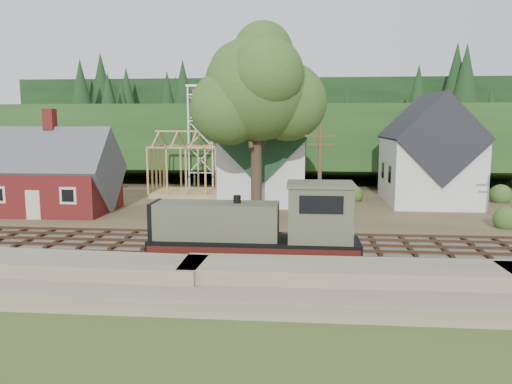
# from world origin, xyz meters

# --- Properties ---
(ground) EXTENTS (140.00, 140.00, 0.00)m
(ground) POSITION_xyz_m (0.00, 0.00, 0.00)
(ground) COLOR #384C1E
(ground) RESTS_ON ground
(embankment) EXTENTS (64.00, 5.00, 1.60)m
(embankment) POSITION_xyz_m (0.00, -8.50, 0.00)
(embankment) COLOR #7F7259
(embankment) RESTS_ON ground
(railroad_bed) EXTENTS (64.00, 11.00, 0.16)m
(railroad_bed) POSITION_xyz_m (0.00, 0.00, 0.08)
(railroad_bed) COLOR #726B5B
(railroad_bed) RESTS_ON ground
(village_flat) EXTENTS (64.00, 26.00, 0.30)m
(village_flat) POSITION_xyz_m (0.00, 18.00, 0.15)
(village_flat) COLOR brown
(village_flat) RESTS_ON ground
(hillside) EXTENTS (70.00, 28.96, 12.74)m
(hillside) POSITION_xyz_m (0.00, 42.00, 0.00)
(hillside) COLOR #1E3F19
(hillside) RESTS_ON ground
(ridge) EXTENTS (80.00, 20.00, 12.00)m
(ridge) POSITION_xyz_m (0.00, 58.00, 0.00)
(ridge) COLOR black
(ridge) RESTS_ON ground
(depot) EXTENTS (10.80, 7.41, 9.00)m
(depot) POSITION_xyz_m (-16.00, 11.00, 3.21)
(depot) COLOR #541413
(depot) RESTS_ON village_flat
(church) EXTENTS (8.40, 15.17, 13.00)m
(church) POSITION_xyz_m (2.00, 19.68, 5.18)
(church) COLOR silver
(church) RESTS_ON village_flat
(farmhouse) EXTENTS (8.40, 10.80, 10.60)m
(farmhouse) POSITION_xyz_m (18.00, 19.00, 4.87)
(farmhouse) COLOR silver
(farmhouse) RESTS_ON village_flat
(timber_frame) EXTENTS (8.20, 6.20, 6.99)m
(timber_frame) POSITION_xyz_m (-6.00, 22.00, 3.27)
(timber_frame) COLOR tan
(timber_frame) RESTS_ON village_flat
(lattice_tower) EXTENTS (3.20, 3.20, 12.12)m
(lattice_tower) POSITION_xyz_m (-6.00, 28.00, 10.03)
(lattice_tower) COLOR silver
(lattice_tower) RESTS_ON village_flat
(big_tree) EXTENTS (10.90, 8.40, 14.70)m
(big_tree) POSITION_xyz_m (2.17, 10.08, 10.22)
(big_tree) COLOR #38281E
(big_tree) RESTS_ON village_flat
(telegraph_pole_near) EXTENTS (2.20, 0.28, 8.00)m
(telegraph_pole_near) POSITION_xyz_m (7.00, 5.20, 4.25)
(telegraph_pole_near) COLOR #4C331E
(telegraph_pole_near) RESTS_ON ground
(locomotive) EXTENTS (11.68, 2.92, 4.68)m
(locomotive) POSITION_xyz_m (3.50, -3.00, 2.08)
(locomotive) COLOR black
(locomotive) RESTS_ON railroad_bed
(car_blue) EXTENTS (2.31, 3.72, 1.18)m
(car_blue) POSITION_xyz_m (-6.09, 8.95, 0.89)
(car_blue) COLOR #5A87C2
(car_blue) RESTS_ON village_flat
(car_green) EXTENTS (3.67, 1.97, 1.15)m
(car_green) POSITION_xyz_m (-21.39, 14.13, 0.88)
(car_green) COLOR gray
(car_green) RESTS_ON village_flat
(car_red) EXTENTS (4.49, 2.70, 1.17)m
(car_red) POSITION_xyz_m (19.78, 15.80, 0.88)
(car_red) COLOR #AD180D
(car_red) RESTS_ON village_flat
(patio_set) EXTENTS (2.10, 2.10, 2.34)m
(patio_set) POSITION_xyz_m (-14.03, 9.35, 2.29)
(patio_set) COLOR silver
(patio_set) RESTS_ON village_flat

